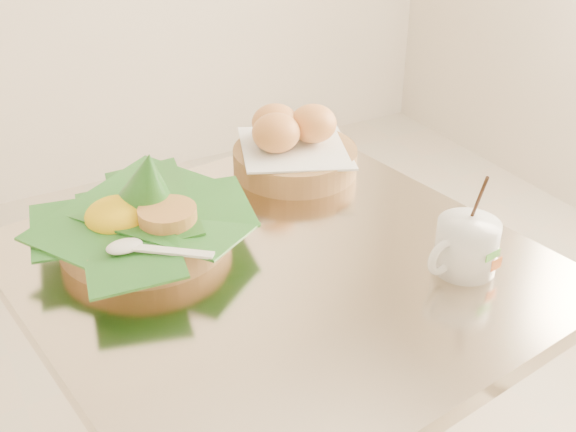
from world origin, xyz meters
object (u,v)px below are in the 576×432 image
cafe_table (281,376)px  rice_basket (143,217)px  coffee_mug (466,245)px  bread_basket (292,147)px

cafe_table → rice_basket: (-0.15, 0.15, 0.26)m
cafe_table → rice_basket: 0.34m
cafe_table → coffee_mug: coffee_mug is taller
bread_basket → coffee_mug: (0.06, -0.40, -0.01)m
cafe_table → coffee_mug: (0.22, -0.14, 0.26)m
rice_basket → coffee_mug: bearing=-38.0°
bread_basket → coffee_mug: coffee_mug is taller
coffee_mug → rice_basket: bearing=142.0°
rice_basket → bread_basket: bearing=18.3°
rice_basket → coffee_mug: rice_basket is taller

